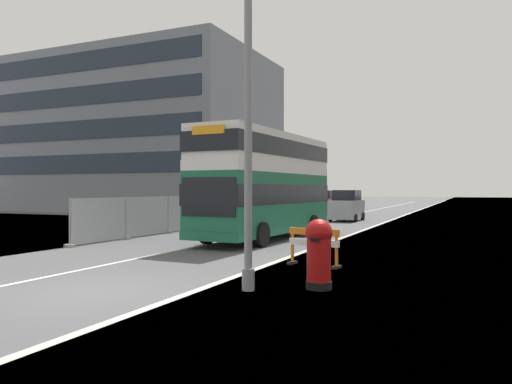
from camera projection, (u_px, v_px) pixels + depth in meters
ground at (110, 295)px, 10.98m from camera, size 140.00×280.00×0.10m
double_decker_bus at (266, 183)px, 22.99m from camera, size 3.14×10.27×4.84m
lamppost_foreground at (248, 130)px, 11.26m from camera, size 0.29×0.70×7.78m
red_pillar_postbox at (319, 251)px, 11.46m from camera, size 0.63×0.63×1.62m
roadworks_barrier at (314, 243)px, 14.80m from camera, size 1.69×0.76×1.13m
construction_site_fence at (201, 212)px, 28.88m from camera, size 0.44×20.60×1.98m
car_oncoming_near at (347, 206)px, 35.77m from camera, size 1.98×3.88×2.22m
car_receding_mid at (324, 203)px, 45.32m from camera, size 2.06×3.80×2.16m
bare_tree_far_verge_near at (209, 186)px, 39.39m from camera, size 2.68×2.89×4.70m
backdrop_office_block at (137, 137)px, 54.88m from camera, size 28.13×17.20×16.17m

